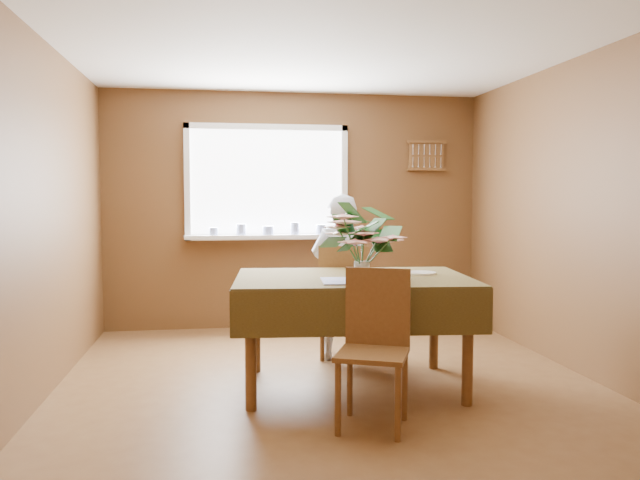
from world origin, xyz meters
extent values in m
plane|color=brown|center=(0.00, 0.00, 0.00)|extent=(4.50, 4.50, 0.00)
plane|color=white|center=(0.00, 0.00, 2.50)|extent=(4.50, 4.50, 0.00)
plane|color=brown|center=(0.00, 2.25, 1.25)|extent=(4.00, 0.00, 4.00)
plane|color=brown|center=(0.00, -2.25, 1.25)|extent=(4.00, 0.00, 4.00)
plane|color=brown|center=(-2.00, 0.00, 1.25)|extent=(0.00, 4.50, 4.50)
plane|color=brown|center=(2.00, 0.00, 1.25)|extent=(0.00, 4.50, 4.50)
cube|color=white|center=(-0.30, 2.23, 1.55)|extent=(1.60, 0.01, 1.10)
cube|color=white|center=(-0.30, 2.22, 2.13)|extent=(1.72, 0.06, 0.06)
cube|color=white|center=(-0.30, 2.22, 0.97)|extent=(1.72, 0.06, 0.06)
cube|color=white|center=(-1.13, 2.22, 1.55)|extent=(0.06, 0.06, 1.22)
cube|color=white|center=(0.53, 2.22, 1.55)|extent=(0.06, 0.06, 1.22)
cube|color=white|center=(-0.30, 2.15, 0.98)|extent=(1.72, 0.20, 0.04)
cylinder|color=white|center=(-0.86, 2.13, 1.04)|extent=(0.09, 0.09, 0.08)
cylinder|color=white|center=(-0.58, 2.13, 1.06)|extent=(0.11, 0.11, 0.12)
cylinder|color=white|center=(-0.30, 2.13, 1.05)|extent=(0.12, 0.12, 0.09)
cylinder|color=white|center=(-0.02, 2.13, 1.06)|extent=(0.10, 0.10, 0.13)
cylinder|color=white|center=(0.26, 2.13, 1.05)|extent=(0.11, 0.11, 0.10)
cube|color=brown|center=(1.45, 2.23, 1.85)|extent=(0.40, 0.03, 0.30)
cube|color=brown|center=(1.45, 2.21, 2.00)|extent=(0.44, 0.04, 0.03)
cube|color=brown|center=(1.45, 2.21, 1.70)|extent=(0.44, 0.04, 0.03)
cylinder|color=brown|center=(-0.61, -0.37, 0.38)|extent=(0.08, 0.08, 0.77)
cylinder|color=brown|center=(0.83, -0.50, 0.38)|extent=(0.08, 0.08, 0.77)
cylinder|color=brown|center=(-0.52, 0.53, 0.38)|extent=(0.08, 0.08, 0.77)
cylinder|color=brown|center=(0.91, 0.40, 0.38)|extent=(0.08, 0.08, 0.77)
cube|color=brown|center=(0.15, 0.01, 0.79)|extent=(1.71, 1.22, 0.04)
cube|color=#3C3015|center=(0.15, 0.01, 0.81)|extent=(1.78, 1.29, 0.01)
cube|color=#3C3015|center=(0.10, -0.56, 0.66)|extent=(1.68, 0.16, 0.30)
cube|color=#3C3015|center=(0.21, 0.58, 0.66)|extent=(1.68, 0.16, 0.30)
cube|color=#3C3015|center=(-0.68, 0.09, 0.66)|extent=(0.12, 1.14, 0.30)
cube|color=#3C3015|center=(0.99, -0.06, 0.66)|extent=(0.12, 1.14, 0.30)
cube|color=#4E88DD|center=(0.13, -0.26, 0.82)|extent=(0.51, 0.40, 0.01)
cylinder|color=brown|center=(0.49, 1.02, 0.23)|extent=(0.04, 0.04, 0.45)
cylinder|color=brown|center=(0.14, 1.11, 0.23)|extent=(0.04, 0.04, 0.45)
cylinder|color=brown|center=(0.40, 0.67, 0.23)|extent=(0.04, 0.04, 0.45)
cylinder|color=brown|center=(0.05, 0.76, 0.23)|extent=(0.04, 0.04, 0.45)
cube|color=brown|center=(0.27, 0.89, 0.47)|extent=(0.51, 0.51, 0.03)
cube|color=brown|center=(0.22, 0.70, 0.74)|extent=(0.42, 0.13, 0.50)
cylinder|color=brown|center=(-0.12, -0.89, 0.22)|extent=(0.04, 0.04, 0.44)
cylinder|color=brown|center=(0.20, -1.03, 0.22)|extent=(0.04, 0.04, 0.44)
cylinder|color=brown|center=(0.01, -0.57, 0.22)|extent=(0.04, 0.04, 0.44)
cylinder|color=brown|center=(0.34, -0.71, 0.22)|extent=(0.04, 0.04, 0.44)
cube|color=brown|center=(0.11, -0.80, 0.45)|extent=(0.54, 0.54, 0.03)
cube|color=brown|center=(0.18, -0.63, 0.71)|extent=(0.39, 0.19, 0.49)
imported|color=white|center=(0.22, 0.79, 0.71)|extent=(0.60, 0.48, 1.42)
cylinder|color=white|center=(0.16, -0.26, 0.89)|extent=(0.11, 0.11, 0.14)
cylinder|color=#33662D|center=(0.16, -0.26, 1.00)|extent=(0.07, 0.07, 0.10)
cylinder|color=white|center=(0.69, 0.07, 0.83)|extent=(0.22, 0.22, 0.01)
cube|color=silver|center=(0.29, -0.23, 0.83)|extent=(0.02, 0.21, 0.00)
camera|label=1|loc=(-0.79, -4.40, 1.40)|focal=35.00mm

